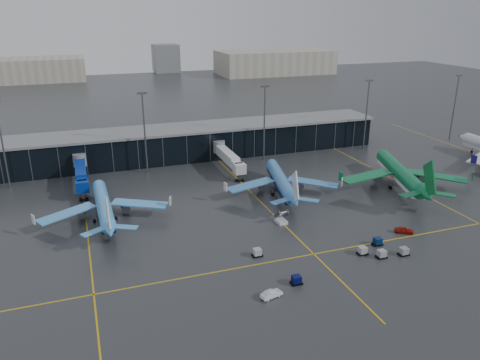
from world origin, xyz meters
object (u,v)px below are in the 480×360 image
object	(u,v)px
airliner_aer_lingus	(401,164)
mobile_airstair	(281,220)
airliner_klm_near	(281,173)
service_van_red	(404,230)
service_van_white	(272,294)
baggage_carts	(348,255)
airliner_arkefly	(102,197)

from	to	relation	value
airliner_aer_lingus	mobile_airstair	world-z (taller)	airliner_aer_lingus
airliner_klm_near	service_van_red	xyz separation A→B (m)	(16.70, -32.82, -5.16)
airliner_klm_near	service_van_white	xyz separation A→B (m)	(-22.52, -46.34, -5.18)
mobile_airstair	baggage_carts	bearing A→B (deg)	-77.74
airliner_klm_near	mobile_airstair	world-z (taller)	airliner_klm_near
airliner_aer_lingus	baggage_carts	xyz separation A→B (m)	(-36.73, -31.79, -6.02)
airliner_aer_lingus	service_van_white	distance (m)	69.84
baggage_carts	airliner_aer_lingus	bearing A→B (deg)	40.88
airliner_arkefly	airliner_klm_near	world-z (taller)	airliner_klm_near
baggage_carts	service_van_white	xyz separation A→B (m)	(-20.54, -7.73, -0.06)
airliner_aer_lingus	service_van_white	size ratio (longest dim) A/B	10.39
baggage_carts	mobile_airstair	xyz separation A→B (m)	(-6.02, 20.44, 0.01)
mobile_airstair	service_van_white	bearing A→B (deg)	-121.41
service_van_red	airliner_aer_lingus	bearing A→B (deg)	-2.41
airliner_klm_near	service_van_white	bearing A→B (deg)	-103.12
airliner_arkefly	baggage_carts	world-z (taller)	airliner_arkefly
airliner_klm_near	baggage_carts	size ratio (longest dim) A/B	1.21
airliner_arkefly	service_van_red	size ratio (longest dim) A/B	8.81
airliner_klm_near	baggage_carts	xyz separation A→B (m)	(-1.98, -38.61, -5.13)
airliner_arkefly	mobile_airstair	size ratio (longest dim) A/B	10.87
baggage_carts	airliner_klm_near	bearing A→B (deg)	87.06
airliner_aer_lingus	baggage_carts	distance (m)	48.95
airliner_arkefly	service_van_red	world-z (taller)	airliner_arkefly
mobile_airstair	service_van_white	xyz separation A→B (m)	(-14.52, -28.17, -0.07)
airliner_klm_near	service_van_white	world-z (taller)	airliner_klm_near
service_van_red	service_van_white	size ratio (longest dim) A/B	1.00
baggage_carts	mobile_airstair	bearing A→B (deg)	106.40
service_van_white	service_van_red	bearing A→B (deg)	-85.44
airliner_klm_near	mobile_airstair	xyz separation A→B (m)	(-8.00, -18.17, -5.11)
airliner_klm_near	baggage_carts	bearing A→B (deg)	-80.14
airliner_arkefly	baggage_carts	distance (m)	59.85
baggage_carts	mobile_airstair	world-z (taller)	mobile_airstair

